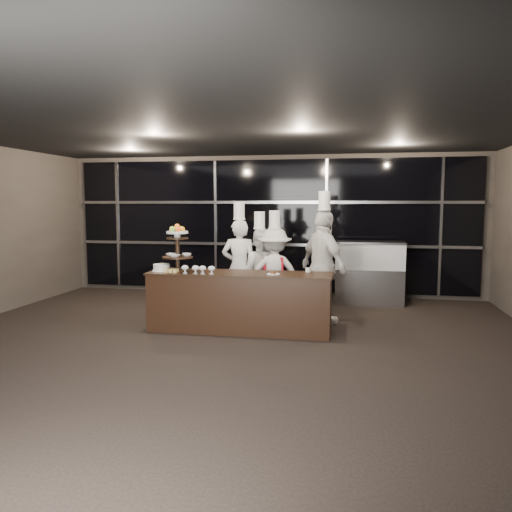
% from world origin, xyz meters
% --- Properties ---
extents(room, '(10.00, 10.00, 10.00)m').
position_xyz_m(room, '(0.00, 0.00, 1.50)').
color(room, black).
rests_on(room, ground).
extents(window_wall, '(8.60, 0.10, 2.80)m').
position_xyz_m(window_wall, '(0.00, 4.94, 1.50)').
color(window_wall, black).
rests_on(window_wall, ground).
extents(buffet_counter, '(2.84, 0.74, 0.92)m').
position_xyz_m(buffet_counter, '(0.04, 1.78, 0.47)').
color(buffet_counter, black).
rests_on(buffet_counter, ground).
extents(display_stand, '(0.48, 0.48, 0.74)m').
position_xyz_m(display_stand, '(-0.96, 1.78, 1.34)').
color(display_stand, black).
rests_on(display_stand, buffet_counter).
extents(compotes, '(0.53, 0.11, 0.12)m').
position_xyz_m(compotes, '(-0.55, 1.56, 1.00)').
color(compotes, silver).
rests_on(compotes, buffet_counter).
extents(layer_cake, '(0.30, 0.30, 0.11)m').
position_xyz_m(layer_cake, '(-1.21, 1.73, 0.97)').
color(layer_cake, white).
rests_on(layer_cake, buffet_counter).
extents(pastry_squares, '(0.20, 0.13, 0.05)m').
position_xyz_m(pastry_squares, '(-1.01, 1.61, 0.95)').
color(pastry_squares, '#E8C571').
rests_on(pastry_squares, buffet_counter).
extents(small_plate, '(0.20, 0.20, 0.05)m').
position_xyz_m(small_plate, '(0.57, 1.68, 0.94)').
color(small_plate, white).
rests_on(small_plate, buffet_counter).
extents(chef_cup, '(0.08, 0.08, 0.07)m').
position_xyz_m(chef_cup, '(1.07, 2.03, 0.96)').
color(chef_cup, white).
rests_on(chef_cup, buffet_counter).
extents(display_case, '(1.33, 0.58, 1.24)m').
position_xyz_m(display_case, '(2.09, 4.30, 0.69)').
color(display_case, '#A5A5AA').
rests_on(display_case, ground).
extents(chef_a, '(0.66, 0.47, 2.01)m').
position_xyz_m(chef_a, '(-0.21, 2.86, 0.88)').
color(chef_a, silver).
rests_on(chef_a, ground).
extents(chef_b, '(0.75, 0.59, 1.84)m').
position_xyz_m(chef_b, '(0.13, 2.95, 0.79)').
color(chef_b, white).
rests_on(chef_b, ground).
extents(chef_c, '(1.09, 0.74, 1.86)m').
position_xyz_m(chef_c, '(0.43, 2.79, 0.79)').
color(chef_c, silver).
rests_on(chef_c, ground).
extents(chef_d, '(1.05, 1.15, 2.18)m').
position_xyz_m(chef_d, '(1.28, 2.52, 0.95)').
color(chef_d, silver).
rests_on(chef_d, ground).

